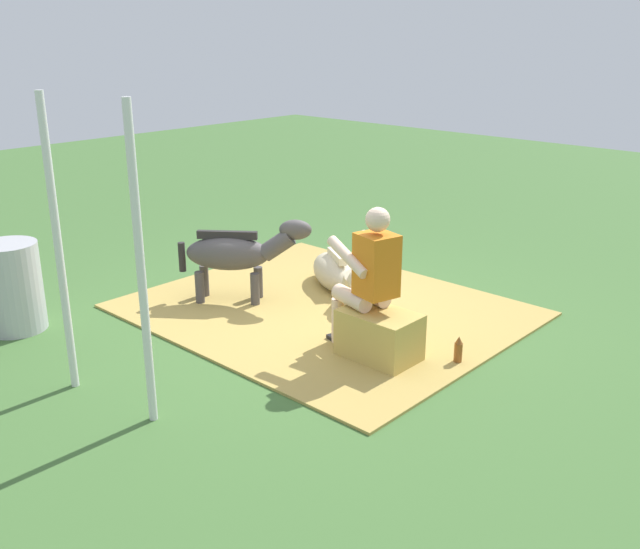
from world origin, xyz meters
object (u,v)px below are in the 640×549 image
object	(u,v)px
pony_standing	(237,253)
water_barrel	(12,287)
pony_lying	(337,274)
tent_pole_mid	(58,248)
person_seated	(368,275)
soda_bottle	(458,351)
tent_pole_left	(141,270)
hay_bale	(379,336)

from	to	relation	value
pony_standing	water_barrel	world-z (taller)	pony_standing
pony_lying	water_barrel	xyz separation A→B (m)	(1.51, 2.76, 0.22)
tent_pole_mid	water_barrel	bearing A→B (deg)	-8.66
person_seated	pony_standing	distance (m)	1.73
pony_standing	water_barrel	xyz separation A→B (m)	(0.99, 1.84, -0.11)
soda_bottle	tent_pole_mid	distance (m)	3.24
pony_standing	water_barrel	size ratio (longest dim) A/B	1.38
person_seated	tent_pole_left	world-z (taller)	tent_pole_left
water_barrel	pony_lying	bearing A→B (deg)	-118.61
person_seated	hay_bale	bearing A→B (deg)	170.19
pony_standing	tent_pole_left	bearing A→B (deg)	123.77
water_barrel	tent_pole_mid	distance (m)	1.59
person_seated	pony_standing	bearing A→B (deg)	-1.77
tent_pole_left	tent_pole_mid	bearing A→B (deg)	7.76
hay_bale	soda_bottle	size ratio (longest dim) A/B	2.59
person_seated	soda_bottle	bearing A→B (deg)	-153.47
pony_standing	pony_lying	bearing A→B (deg)	-119.40
hay_bale	pony_standing	xyz separation A→B (m)	(1.87, -0.08, 0.31)
soda_bottle	pony_lying	bearing A→B (deg)	-18.47
hay_bale	water_barrel	distance (m)	3.36
pony_lying	tent_pole_left	size ratio (longest dim) A/B	0.57
pony_lying	tent_pole_mid	size ratio (longest dim) A/B	0.57
pony_lying	tent_pole_mid	xyz separation A→B (m)	(0.10, 2.98, 0.93)
pony_standing	tent_pole_left	distance (m)	2.40
pony_standing	tent_pole_mid	xyz separation A→B (m)	(-0.42, 2.05, 0.60)
soda_bottle	water_barrel	world-z (taller)	water_barrel
person_seated	pony_standing	xyz separation A→B (m)	(1.72, -0.05, -0.19)
hay_bale	pony_standing	distance (m)	1.90
pony_lying	tent_pole_mid	distance (m)	3.12
tent_pole_left	tent_pole_mid	xyz separation A→B (m)	(0.87, 0.12, 0.00)
pony_standing	pony_lying	distance (m)	1.11
person_seated	pony_lying	world-z (taller)	person_seated
pony_lying	tent_pole_left	bearing A→B (deg)	105.13
pony_standing	tent_pole_mid	size ratio (longest dim) A/B	0.51
person_seated	tent_pole_left	xyz separation A→B (m)	(0.42, 1.88, 0.41)
tent_pole_left	soda_bottle	bearing A→B (deg)	-116.60
soda_bottle	tent_pole_mid	world-z (taller)	tent_pole_mid
pony_standing	soda_bottle	distance (m)	2.46
pony_standing	pony_lying	world-z (taller)	pony_standing
water_barrel	tent_pole_left	distance (m)	2.39
person_seated	tent_pole_mid	bearing A→B (deg)	57.08
water_barrel	hay_bale	bearing A→B (deg)	-148.40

